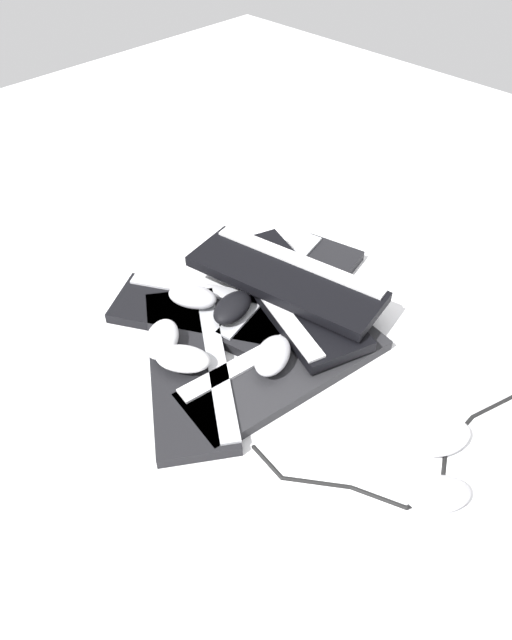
{
  "coord_description": "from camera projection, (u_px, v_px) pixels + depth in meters",
  "views": [
    {
      "loc": [
        0.65,
        -0.61,
        0.87
      ],
      "look_at": [
        0.04,
        0.0,
        0.04
      ],
      "focal_mm": 32.0,
      "sensor_mm": 36.0,
      "label": 1
    }
  ],
  "objects": [
    {
      "name": "ground_plane",
      "position": [
        240.0,
        326.0,
        1.24
      ],
      "size": [
        3.2,
        3.2,
        0.0
      ],
      "primitive_type": "plane",
      "color": "white"
    },
    {
      "name": "keyboard_0",
      "position": [
        286.0,
        369.0,
        1.14
      ],
      "size": [
        0.22,
        0.46,
        0.03
      ],
      "color": "#232326",
      "rests_on": "ground"
    },
    {
      "name": "keyboard_1",
      "position": [
        293.0,
        294.0,
        1.3
      ],
      "size": [
        0.25,
        0.46,
        0.03
      ],
      "color": "black",
      "rests_on": "ground"
    },
    {
      "name": "keyboard_2",
      "position": [
        212.0,
        312.0,
        1.26
      ],
      "size": [
        0.46,
        0.35,
        0.03
      ],
      "color": "black",
      "rests_on": "ground"
    },
    {
      "name": "keyboard_3",
      "position": [
        190.0,
        365.0,
        1.14
      ],
      "size": [
        0.45,
        0.38,
        0.03
      ],
      "color": "black",
      "rests_on": "ground"
    },
    {
      "name": "keyboard_4",
      "position": [
        289.0,
        293.0,
        1.26
      ],
      "size": [
        0.46,
        0.29,
        0.03
      ],
      "color": "black",
      "rests_on": "keyboard_1"
    },
    {
      "name": "keyboard_5",
      "position": [
        286.0,
        277.0,
        1.25
      ],
      "size": [
        0.46,
        0.23,
        0.03
      ],
      "color": "black",
      "rests_on": "keyboard_4"
    },
    {
      "name": "mouse_0",
      "position": [
        443.0,
        438.0,
        1.01
      ],
      "size": [
        0.1,
        0.13,
        0.04
      ],
      "primitive_type": "ellipsoid",
      "rotation": [
        0.0,
        0.0,
        1.25
      ],
      "color": "silver",
      "rests_on": "ground"
    },
    {
      "name": "mouse_1",
      "position": [
        438.0,
        494.0,
        0.93
      ],
      "size": [
        0.12,
        0.13,
        0.04
      ],
      "primitive_type": "ellipsoid",
      "rotation": [
        0.0,
        0.0,
        4.08
      ],
      "color": "#B7B7BC",
      "rests_on": "ground"
    },
    {
      "name": "mouse_2",
      "position": [
        183.0,
        359.0,
        1.11
      ],
      "size": [
        0.13,
        0.12,
        0.04
      ],
      "primitive_type": "ellipsoid",
      "rotation": [
        0.0,
        0.0,
        3.72
      ],
      "color": "silver",
      "rests_on": "keyboard_3"
    },
    {
      "name": "mouse_3",
      "position": [
        232.0,
        307.0,
        1.21
      ],
      "size": [
        0.09,
        0.12,
        0.04
      ],
      "primitive_type": "ellipsoid",
      "rotation": [
        0.0,
        0.0,
        1.82
      ],
      "color": "black",
      "rests_on": "keyboard_2"
    },
    {
      "name": "mouse_4",
      "position": [
        162.0,
        339.0,
        1.15
      ],
      "size": [
        0.12,
        0.13,
        0.04
      ],
      "primitive_type": "ellipsoid",
      "rotation": [
        0.0,
        0.0,
        5.41
      ],
      "color": "silver",
      "rests_on": "keyboard_3"
    },
    {
      "name": "mouse_5",
      "position": [
        272.0,
        355.0,
        1.11
      ],
      "size": [
        0.11,
        0.13,
        0.04
      ],
      "primitive_type": "ellipsoid",
      "rotation": [
        0.0,
        0.0,
        5.15
      ],
      "color": "#B7B7BC",
      "rests_on": "keyboard_0"
    },
    {
      "name": "mouse_6",
      "position": [
        192.0,
        297.0,
        1.24
      ],
      "size": [
        0.13,
        0.11,
        0.04
      ],
      "primitive_type": "ellipsoid",
      "rotation": [
        0.0,
        0.0,
        3.6
      ],
      "color": "#B7B7BC",
      "rests_on": "keyboard_2"
    },
    {
      "name": "cable_0",
      "position": [
        416.0,
        448.0,
        1.01
      ],
      "size": [
        0.29,
        0.53,
        0.01
      ],
      "color": "black",
      "rests_on": "ground"
    }
  ]
}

